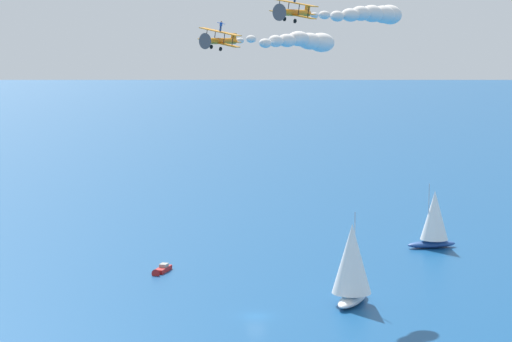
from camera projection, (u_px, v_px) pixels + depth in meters
name	position (u px, v px, depth m)	size (l,w,h in m)	color
ground_plane	(256.00, 316.00, 146.88)	(2000.00, 2000.00, 0.00)	navy
motorboat_near_centre	(161.00, 270.00, 174.37)	(6.06, 3.04, 1.70)	#B21E1E
sailboat_far_stbd	(352.00, 263.00, 152.58)	(11.25, 7.80, 14.06)	white
sailboat_trailing	(434.00, 219.00, 194.53)	(6.42, 10.08, 12.53)	#23478C
biplane_lead	(293.00, 12.00, 136.75)	(6.80, 6.59, 3.67)	orange
smoke_trail_lead	(374.00, 14.00, 151.89)	(19.52, 16.07, 3.52)	silver
biplane_wingman	(219.00, 40.00, 145.83)	(6.80, 6.59, 3.67)	orange
wingwalker_wingman	(221.00, 25.00, 145.32)	(1.00, 1.23, 1.53)	#1E4CB2
smoke_trail_wingman	(305.00, 41.00, 161.63)	(19.52, 17.01, 3.84)	silver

